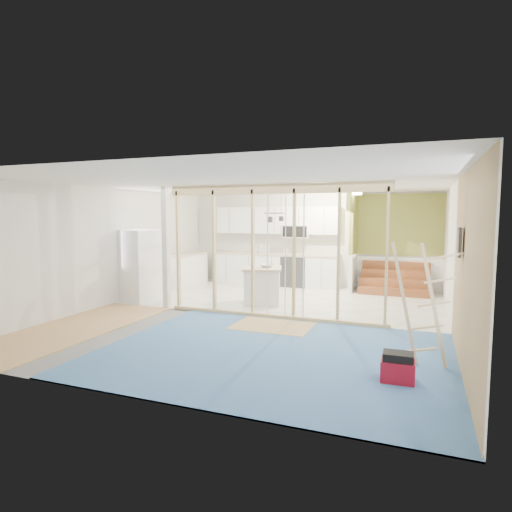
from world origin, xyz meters
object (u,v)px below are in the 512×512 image
at_px(island, 262,286).
at_px(toolbox, 398,368).
at_px(fridge, 140,266).
at_px(ladder, 423,305).

height_order(island, toolbox, island).
height_order(fridge, toolbox, fridge).
relative_size(toolbox, ladder, 0.24).
xyz_separation_m(fridge, ladder, (6.10, -2.24, 0.01)).
relative_size(fridge, island, 1.55).
xyz_separation_m(island, toolbox, (3.09, -3.64, -0.24)).
distance_m(toolbox, ladder, 0.99).
distance_m(fridge, ladder, 6.50).
xyz_separation_m(island, ladder, (3.35, -2.96, 0.43)).
bearing_deg(toolbox, ladder, 67.80).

